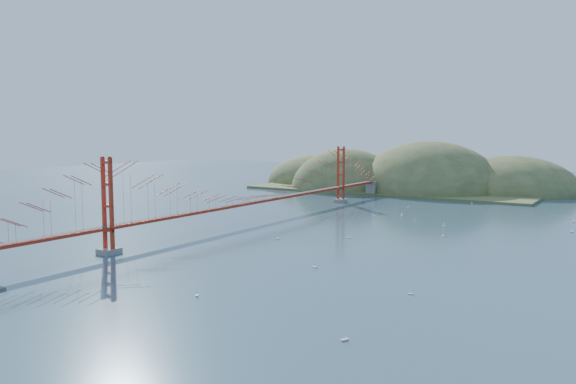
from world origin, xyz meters
The scene contains 18 objects.
ground centered at (0.00, 0.00, 0.00)m, with size 320.00×320.00×0.00m, color #2D4B5B.
bridge centered at (0.00, 0.18, 7.01)m, with size 2.20×94.40×12.00m.
far_headlands centered at (2.21, 68.52, 0.00)m, with size 84.00×58.00×25.00m.
sailboat_14 centered at (19.68, -5.34, 0.14)m, with size 0.53×0.53×0.57m.
sailboat_13 centered at (36.44, -26.71, 0.14)m, with size 0.51×0.51×0.57m.
sailboat_8 centered at (44.13, 26.47, 0.16)m, with size 0.68×0.68×0.72m.
sailboat_7 centered at (21.91, 14.21, 0.15)m, with size 0.59×0.53×0.66m.
sailboat_1 centered at (30.09, 3.05, 0.14)m, with size 0.58×0.58×0.61m.
sailboat_15 centered at (23.96, 41.77, 0.14)m, with size 0.55×0.55×0.58m.
sailboat_2 centered at (24.10, -22.59, 0.15)m, with size 0.58×0.53×0.65m.
sailboat_4 centered at (27.61, 11.36, 0.16)m, with size 0.67×0.67×0.71m.
sailboat_12 centered at (14.89, 29.83, 0.15)m, with size 0.62×0.59×0.69m.
sailboat_10 centered at (20.63, -37.47, 0.14)m, with size 0.55×0.55×0.60m.
sailboat_9 centered at (44.92, 16.21, 0.16)m, with size 0.70×0.70×0.74m.
sailboat_0 centered at (11.77, -11.28, 0.15)m, with size 0.54×0.62×0.70m.
sailboat_3 centered at (13.99, 15.76, 0.13)m, with size 0.48×0.41×0.55m.
sailboat_16 centered at (17.83, 18.97, 0.14)m, with size 0.59×0.59×0.64m.
sailboat_extra_0 centered at (36.58, -40.00, 0.16)m, with size 0.66×0.66×0.73m.
Camera 1 is at (53.68, -73.95, 14.41)m, focal length 35.00 mm.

